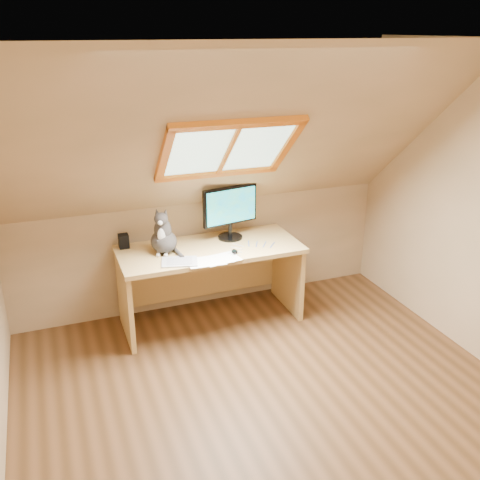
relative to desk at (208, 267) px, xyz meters
name	(u,v)px	position (x,y,z in m)	size (l,w,h in m)	color
ground	(281,414)	(0.05, -1.45, -0.49)	(3.50, 3.50, 0.00)	brown
room_shell	(295,222)	(0.05, -1.54, 0.94)	(3.52, 3.52, 2.41)	tan
desk	(208,267)	(0.00, 0.00, 0.00)	(1.56, 0.68, 0.71)	tan
monitor	(230,209)	(0.24, 0.07, 0.49)	(0.51, 0.22, 0.47)	black
cat	(163,236)	(-0.39, -0.04, 0.36)	(0.30, 0.32, 0.40)	#3F3A38
desk_speaker	(124,241)	(-0.69, 0.18, 0.28)	(0.08, 0.08, 0.12)	black
graphics_tablet	(180,262)	(-0.32, -0.29, 0.23)	(0.28, 0.20, 0.01)	#B2B2B7
mouse	(235,252)	(0.15, -0.27, 0.23)	(0.05, 0.09, 0.03)	black
papers	(213,259)	(-0.05, -0.33, 0.22)	(0.33, 0.27, 0.00)	white
cables	(251,246)	(0.34, -0.19, 0.22)	(0.51, 0.26, 0.01)	silver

